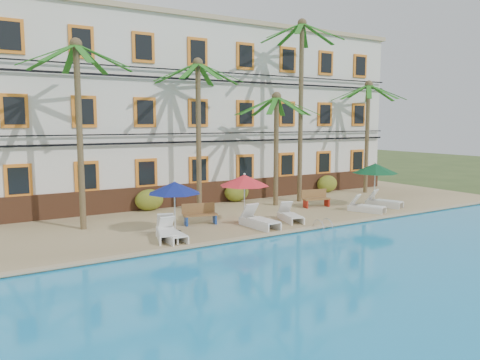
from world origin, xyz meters
TOP-DOWN VIEW (x-y plane):
  - ground at (0.00, 0.00)m, footprint 100.00×100.00m
  - pool_deck at (0.00, 5.00)m, footprint 30.00×12.00m
  - swimming_pool at (0.00, -7.00)m, footprint 26.00×12.00m
  - pool_coping at (0.00, -0.90)m, footprint 30.00×0.35m
  - hotel_building at (0.00, 9.98)m, footprint 25.40×6.44m
  - palm_a at (-8.39, 4.10)m, footprint 4.61×4.61m
  - palm_b at (-2.26, 5.41)m, footprint 4.61×4.61m
  - palm_c at (1.94, 4.51)m, footprint 4.61×4.61m
  - palm_d at (3.86, 4.86)m, footprint 4.61×4.61m
  - palm_e at (9.60, 5.27)m, footprint 4.61×4.61m
  - shrub_left at (-4.52, 6.60)m, footprint 1.50×0.90m
  - shrub_mid at (0.71, 6.60)m, footprint 1.50×0.90m
  - shrub_right at (7.53, 6.60)m, footprint 1.50×0.90m
  - umbrella_blue at (-5.35, 1.44)m, footprint 2.18×2.18m
  - umbrella_red at (-1.92, 1.56)m, footprint 2.25×2.25m
  - umbrella_green at (6.25, 1.46)m, footprint 2.39×2.39m
  - lounger_a at (-6.04, 0.67)m, footprint 1.26×2.08m
  - lounger_b at (-5.95, 0.38)m, footprint 0.69×1.83m
  - lounger_c at (-1.86, 0.48)m, footprint 0.89×2.12m
  - lounger_d at (0.08, 0.81)m, footprint 1.08×1.90m
  - lounger_e at (4.71, 0.57)m, footprint 1.29×1.91m
  - lounger_f at (6.60, 1.12)m, footprint 1.27×2.01m
  - bench_left at (-3.74, 2.35)m, footprint 1.57×0.80m
  - bench_right at (3.46, 2.98)m, footprint 1.56×0.74m
  - pool_ladder at (0.47, -1.00)m, footprint 0.54×0.74m

SIDE VIEW (x-z plane):
  - ground at x=0.00m, z-range 0.00..0.00m
  - swimming_pool at x=0.00m, z-range 0.00..0.20m
  - pool_deck at x=0.00m, z-range 0.00..0.25m
  - pool_ladder at x=0.47m, z-range -0.12..0.62m
  - pool_coping at x=0.00m, z-range 0.25..0.31m
  - lounger_d at x=0.08m, z-range 0.10..0.95m
  - lounger_e at x=4.71m, z-range 0.10..0.95m
  - lounger_b at x=-5.95m, z-range 0.10..0.96m
  - lounger_f at x=6.60m, z-range 0.09..0.99m
  - lounger_a at x=-6.04m, z-range 0.09..1.01m
  - lounger_c at x=-1.86m, z-range 0.08..1.06m
  - bench_left at x=-3.74m, z-range 0.26..1.18m
  - bench_right at x=3.46m, z-range 0.26..1.18m
  - shrub_left at x=-4.52m, z-range 0.25..1.35m
  - shrub_mid at x=0.71m, z-range 0.25..1.35m
  - shrub_right at x=7.53m, z-range 0.25..1.35m
  - umbrella_blue at x=-5.35m, z-range 1.01..3.20m
  - umbrella_red at x=-1.92m, z-range 1.04..3.29m
  - umbrella_green at x=6.25m, z-range 1.09..3.49m
  - palm_c at x=1.94m, z-range 1.25..7.36m
  - palm_e at x=9.60m, z-range 1.34..8.45m
  - palm_b at x=-2.26m, z-range 1.39..9.08m
  - palm_a at x=-8.39m, z-range 1.41..9.31m
  - hotel_building at x=0.00m, z-range 0.26..10.49m
  - palm_d at x=3.86m, z-range 1.55..11.70m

